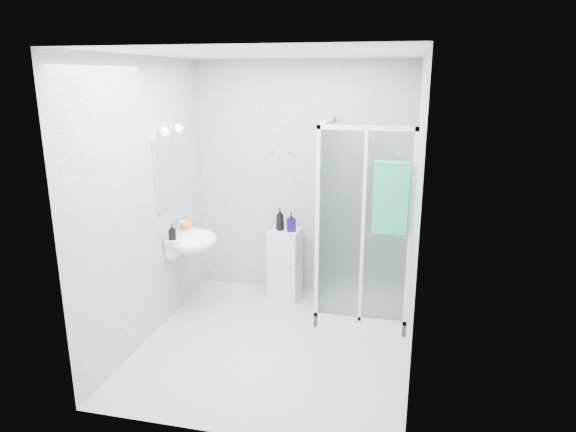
% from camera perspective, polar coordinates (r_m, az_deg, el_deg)
% --- Properties ---
extents(room, '(2.40, 2.60, 2.60)m').
position_cam_1_polar(room, '(4.47, -1.64, 0.73)').
color(room, silver).
rests_on(room, ground).
extents(shower_enclosure, '(0.90, 0.95, 2.00)m').
position_cam_1_polar(shower_enclosure, '(5.35, 7.54, -6.52)').
color(shower_enclosure, white).
rests_on(shower_enclosure, ground).
extents(wall_basin, '(0.46, 0.56, 0.35)m').
position_cam_1_polar(wall_basin, '(5.33, -10.67, -2.72)').
color(wall_basin, white).
rests_on(wall_basin, ground).
extents(mirror, '(0.02, 0.60, 0.70)m').
position_cam_1_polar(mirror, '(5.25, -13.05, 4.78)').
color(mirror, white).
rests_on(mirror, room).
extents(vanity_lights, '(0.10, 0.40, 0.08)m').
position_cam_1_polar(vanity_lights, '(5.17, -12.83, 9.35)').
color(vanity_lights, silver).
rests_on(vanity_lights, room).
extents(wall_hooks, '(0.23, 0.06, 0.03)m').
position_cam_1_polar(wall_hooks, '(5.66, -0.90, 7.16)').
color(wall_hooks, silver).
rests_on(wall_hooks, room).
extents(storage_cabinet, '(0.34, 0.36, 0.79)m').
position_cam_1_polar(storage_cabinet, '(5.75, -0.33, -5.36)').
color(storage_cabinet, silver).
rests_on(storage_cabinet, ground).
extents(hand_towel, '(0.31, 0.05, 0.67)m').
position_cam_1_polar(hand_towel, '(4.67, 11.32, 2.15)').
color(hand_towel, teal).
rests_on(hand_towel, shower_enclosure).
extents(shampoo_bottle_a, '(0.11, 0.11, 0.25)m').
position_cam_1_polar(shampoo_bottle_a, '(5.59, -0.90, -0.36)').
color(shampoo_bottle_a, black).
rests_on(shampoo_bottle_a, storage_cabinet).
extents(shampoo_bottle_b, '(0.12, 0.12, 0.21)m').
position_cam_1_polar(shampoo_bottle_b, '(5.56, 0.35, -0.65)').
color(shampoo_bottle_b, '#120B45').
rests_on(shampoo_bottle_b, storage_cabinet).
extents(soap_dispenser_orange, '(0.12, 0.12, 0.15)m').
position_cam_1_polar(soap_dispenser_orange, '(5.49, -11.26, -0.71)').
color(soap_dispenser_orange, orange).
rests_on(soap_dispenser_orange, wall_basin).
extents(soap_dispenser_black, '(0.09, 0.09, 0.16)m').
position_cam_1_polar(soap_dispenser_black, '(5.17, -12.75, -1.73)').
color(soap_dispenser_black, black).
rests_on(soap_dispenser_black, wall_basin).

